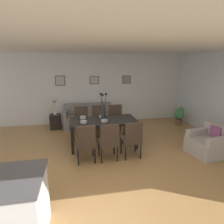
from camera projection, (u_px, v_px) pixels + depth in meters
name	position (u px, v px, depth m)	size (l,w,h in m)	color
ground_plane	(104.00, 162.00, 4.49)	(9.00, 9.00, 0.00)	#A87A47
back_wall_panel	(91.00, 89.00, 7.26)	(9.00, 0.10, 2.60)	silver
ceiling_panel	(100.00, 44.00, 4.21)	(9.00, 7.20, 0.08)	white
dining_table	(103.00, 122.00, 5.25)	(1.80, 0.95, 0.74)	black
dining_chair_near_left	(86.00, 142.00, 4.36)	(0.46, 0.46, 0.92)	#3D2D23
dining_chair_near_right	(82.00, 120.00, 6.02)	(0.46, 0.46, 0.92)	#3D2D23
dining_chair_far_left	(109.00, 140.00, 4.44)	(0.46, 0.46, 0.92)	#3D2D23
dining_chair_far_right	(99.00, 119.00, 6.14)	(0.47, 0.47, 0.92)	#3D2D23
dining_chair_mid_left	(132.00, 138.00, 4.58)	(0.46, 0.46, 0.92)	#3D2D23
dining_chair_mid_right	(116.00, 118.00, 6.25)	(0.45, 0.45, 0.92)	#3D2D23
centerpiece_vase	(103.00, 110.00, 5.17)	(0.21, 0.23, 0.73)	#232326
placemat_near_left	(84.00, 123.00, 4.93)	(0.32, 0.32, 0.01)	black
bowl_near_left	(84.00, 122.00, 4.92)	(0.17, 0.17, 0.07)	#B2ADA3
placemat_near_right	(83.00, 119.00, 5.34)	(0.32, 0.32, 0.01)	black
bowl_near_right	(83.00, 117.00, 5.33)	(0.17, 0.17, 0.07)	#B2ADA3
placemat_far_left	(104.00, 122.00, 5.03)	(0.32, 0.32, 0.01)	black
bowl_far_left	(104.00, 121.00, 5.02)	(0.17, 0.17, 0.07)	#B2ADA3
placemat_far_right	(102.00, 118.00, 5.44)	(0.32, 0.32, 0.01)	black
bowl_far_right	(102.00, 116.00, 5.43)	(0.17, 0.17, 0.07)	#B2ADA3
sofa	(89.00, 119.00, 6.95)	(1.73, 0.84, 0.80)	gray
side_table	(56.00, 122.00, 6.69)	(0.36, 0.36, 0.52)	black
table_lamp	(54.00, 104.00, 6.54)	(0.22, 0.22, 0.51)	beige
armchair	(209.00, 143.00, 4.82)	(0.92, 0.92, 0.75)	#ADA399
framed_picture_left	(60.00, 81.00, 6.91)	(0.35, 0.03, 0.36)	#473828
framed_picture_center	(94.00, 80.00, 7.13)	(0.34, 0.03, 0.29)	#473828
framed_picture_right	(127.00, 80.00, 7.36)	(0.34, 0.03, 0.30)	#473828
potted_plant	(179.00, 115.00, 7.12)	(0.36, 0.36, 0.67)	brown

